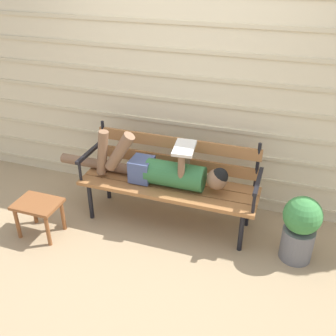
{
  "coord_description": "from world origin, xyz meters",
  "views": [
    {
      "loc": [
        1.01,
        -2.86,
        2.35
      ],
      "look_at": [
        0.0,
        0.07,
        0.61
      ],
      "focal_mm": 41.29,
      "sensor_mm": 36.0,
      "label": 1
    }
  ],
  "objects_px": {
    "park_bench": "(170,177)",
    "footstool": "(38,209)",
    "reclining_person": "(160,170)",
    "potted_plant": "(300,227)"
  },
  "relations": [
    {
      "from": "park_bench",
      "to": "footstool",
      "type": "xyz_separation_m",
      "value": [
        -1.07,
        -0.64,
        -0.19
      ]
    },
    {
      "from": "reclining_person",
      "to": "footstool",
      "type": "bearing_deg",
      "value": -150.24
    },
    {
      "from": "potted_plant",
      "to": "park_bench",
      "type": "bearing_deg",
      "value": 170.7
    },
    {
      "from": "park_bench",
      "to": "reclining_person",
      "type": "height_order",
      "value": "reclining_person"
    },
    {
      "from": "park_bench",
      "to": "footstool",
      "type": "distance_m",
      "value": 1.26
    },
    {
      "from": "park_bench",
      "to": "reclining_person",
      "type": "distance_m",
      "value": 0.15
    },
    {
      "from": "reclining_person",
      "to": "potted_plant",
      "type": "bearing_deg",
      "value": -5.61
    },
    {
      "from": "park_bench",
      "to": "reclining_person",
      "type": "xyz_separation_m",
      "value": [
        -0.08,
        -0.07,
        0.1
      ]
    },
    {
      "from": "reclining_person",
      "to": "footstool",
      "type": "relative_size",
      "value": 4.25
    },
    {
      "from": "reclining_person",
      "to": "potted_plant",
      "type": "height_order",
      "value": "reclining_person"
    }
  ]
}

